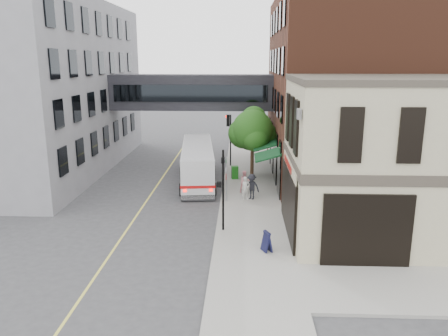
# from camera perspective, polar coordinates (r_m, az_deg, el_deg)

# --- Properties ---
(ground) EXTENTS (120.00, 120.00, 0.00)m
(ground) POSITION_cam_1_polar(r_m,az_deg,el_deg) (22.54, -1.37, -10.29)
(ground) COLOR #38383A
(ground) RESTS_ON ground
(sidewalk_main) EXTENTS (4.00, 60.00, 0.15)m
(sidewalk_main) POSITION_cam_1_polar(r_m,az_deg,el_deg) (35.71, 3.29, -0.95)
(sidewalk_main) COLOR gray
(sidewalk_main) RESTS_ON ground
(corner_building) EXTENTS (10.19, 8.12, 8.45)m
(corner_building) POSITION_cam_1_polar(r_m,az_deg,el_deg) (24.28, 20.55, 1.07)
(corner_building) COLOR tan
(corner_building) RESTS_ON ground
(brick_building) EXTENTS (13.76, 18.00, 14.00)m
(brick_building) POSITION_cam_1_polar(r_m,az_deg,el_deg) (36.59, 16.21, 9.88)
(brick_building) COLOR #4B2517
(brick_building) RESTS_ON ground
(opposite_building) EXTENTS (14.00, 24.00, 14.00)m
(opposite_building) POSITION_cam_1_polar(r_m,az_deg,el_deg) (40.93, -24.68, 9.57)
(opposite_building) COLOR slate
(opposite_building) RESTS_ON ground
(skyway_bridge) EXTENTS (14.00, 3.18, 3.00)m
(skyway_bridge) POSITION_cam_1_polar(r_m,az_deg,el_deg) (38.85, -4.17, 9.87)
(skyway_bridge) COLOR black
(skyway_bridge) RESTS_ON ground
(traffic_signal_near) EXTENTS (0.44, 0.22, 4.60)m
(traffic_signal_near) POSITION_cam_1_polar(r_m,az_deg,el_deg) (23.38, -0.19, -1.60)
(traffic_signal_near) COLOR black
(traffic_signal_near) RESTS_ON sidewalk_main
(traffic_signal_far) EXTENTS (0.53, 0.28, 4.50)m
(traffic_signal_far) POSITION_cam_1_polar(r_m,az_deg,el_deg) (37.98, 0.66, 5.01)
(traffic_signal_far) COLOR black
(traffic_signal_far) RESTS_ON sidewalk_main
(street_sign_pole) EXTENTS (0.08, 0.75, 3.00)m
(street_sign_pole) POSITION_cam_1_polar(r_m,az_deg,el_deg) (28.48, 0.31, -0.93)
(street_sign_pole) COLOR gray
(street_sign_pole) RESTS_ON sidewalk_main
(street_tree) EXTENTS (3.80, 3.20, 5.60)m
(street_tree) POSITION_cam_1_polar(r_m,az_deg,el_deg) (34.15, 3.73, 4.94)
(street_tree) COLOR #382619
(street_tree) RESTS_ON sidewalk_main
(lane_marking) EXTENTS (0.12, 40.00, 0.01)m
(lane_marking) POSITION_cam_1_polar(r_m,az_deg,el_deg) (32.51, -9.06, -2.74)
(lane_marking) COLOR #D8CC4C
(lane_marking) RESTS_ON ground
(bus) EXTENTS (3.41, 10.69, 2.83)m
(bus) POSITION_cam_1_polar(r_m,az_deg,el_deg) (33.91, -3.48, 0.87)
(bus) COLOR silver
(bus) RESTS_ON ground
(pedestrian_a) EXTENTS (0.68, 0.57, 1.57)m
(pedestrian_a) POSITION_cam_1_polar(r_m,az_deg,el_deg) (29.09, 2.85, -2.67)
(pedestrian_a) COLOR silver
(pedestrian_a) RESTS_ON sidewalk_main
(pedestrian_b) EXTENTS (0.96, 0.90, 1.56)m
(pedestrian_b) POSITION_cam_1_polar(r_m,az_deg,el_deg) (30.70, 2.74, -1.78)
(pedestrian_b) COLOR pink
(pedestrian_b) RESTS_ON sidewalk_main
(pedestrian_c) EXTENTS (1.28, 1.08, 1.73)m
(pedestrian_c) POSITION_cam_1_polar(r_m,az_deg,el_deg) (29.23, 3.64, -2.44)
(pedestrian_c) COLOR black
(pedestrian_c) RESTS_ON sidewalk_main
(newspaper_box) EXTENTS (0.57, 0.53, 1.01)m
(newspaper_box) POSITION_cam_1_polar(r_m,az_deg,el_deg) (34.25, 1.43, -0.58)
(newspaper_box) COLOR #186216
(newspaper_box) RESTS_ON sidewalk_main
(sandwich_board) EXTENTS (0.56, 0.66, 1.01)m
(sandwich_board) POSITION_cam_1_polar(r_m,az_deg,el_deg) (21.65, 5.61, -9.52)
(sandwich_board) COLOR black
(sandwich_board) RESTS_ON sidewalk_main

